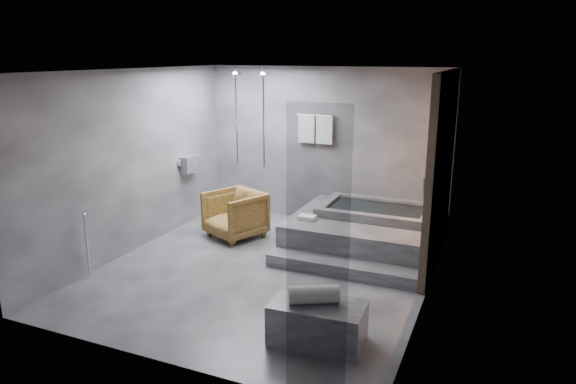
% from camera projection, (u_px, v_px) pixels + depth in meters
% --- Properties ---
extents(room, '(5.00, 5.04, 2.82)m').
position_uv_depth(room, '(298.00, 150.00, 7.03)').
color(room, '#323235').
rests_on(room, ground).
extents(tub_deck, '(2.20, 2.00, 0.50)m').
position_uv_depth(tub_deck, '(364.00, 231.00, 8.24)').
color(tub_deck, '#38383B').
rests_on(tub_deck, ground).
extents(tub_step, '(2.20, 0.36, 0.18)m').
position_uv_depth(tub_step, '(341.00, 268.00, 7.24)').
color(tub_step, '#38383B').
rests_on(tub_step, ground).
extents(concrete_bench, '(1.02, 0.60, 0.45)m').
position_uv_depth(concrete_bench, '(318.00, 323.00, 5.49)').
color(concrete_bench, '#37373A').
rests_on(concrete_bench, ground).
extents(driftwood_chair, '(1.13, 1.14, 0.79)m').
position_uv_depth(driftwood_chair, '(235.00, 214.00, 8.64)').
color(driftwood_chair, '#442D11').
rests_on(driftwood_chair, ground).
extents(rolled_towel, '(0.56, 0.42, 0.19)m').
position_uv_depth(rolled_towel, '(314.00, 295.00, 5.43)').
color(rolled_towel, white).
rests_on(rolled_towel, concrete_bench).
extents(deck_towel, '(0.26, 0.19, 0.07)m').
position_uv_depth(deck_towel, '(307.00, 218.00, 8.01)').
color(deck_towel, silver).
rests_on(deck_towel, tub_deck).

